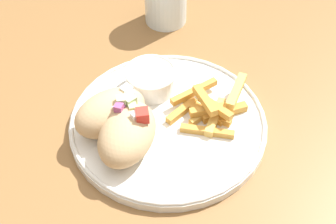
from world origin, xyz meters
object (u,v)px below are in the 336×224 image
plate (168,123)px  fries_pile (211,108)px  pita_sandwich_near (127,133)px  sauce_ramekin (151,78)px  pita_sandwich_far (110,112)px

plate → fries_pile: (0.06, -0.03, 0.02)m
pita_sandwich_near → fries_pile: bearing=-44.8°
pita_sandwich_near → sauce_ramekin: (0.10, 0.07, -0.01)m
plate → pita_sandwich_near: 0.08m
pita_sandwich_far → fries_pile: bearing=-25.9°
pita_sandwich_far → sauce_ramekin: bearing=20.3°
pita_sandwich_far → plate: bearing=-28.0°
pita_sandwich_near → fries_pile: size_ratio=0.99×
pita_sandwich_near → sauce_ramekin: bearing=3.9°
plate → fries_pile: bearing=-29.2°
pita_sandwich_near → pita_sandwich_far: size_ratio=1.17×
pita_sandwich_near → fries_pile: 0.14m
plate → pita_sandwich_far: pita_sandwich_far is taller
pita_sandwich_near → sauce_ramekin: 0.12m
sauce_ramekin → plate: bearing=-109.9°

